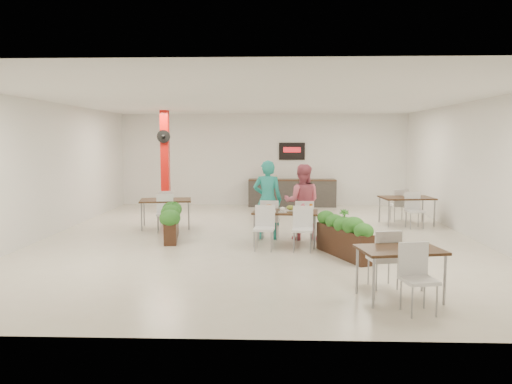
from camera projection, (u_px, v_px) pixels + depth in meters
ground at (258, 238)px, 11.73m from camera, size 12.00×12.00×0.00m
room_shell at (258, 153)px, 11.52m from camera, size 10.10×12.10×3.22m
red_column at (165, 161)px, 15.43m from camera, size 0.40×0.41×3.20m
service_counter at (292, 192)px, 17.27m from camera, size 3.00×0.64×2.20m
main_table at (285, 216)px, 10.89m from camera, size 1.47×1.73×0.92m
diner_man at (268, 200)px, 11.52m from camera, size 0.71×0.50×1.83m
diner_woman at (302, 202)px, 11.50m from camera, size 0.91×0.74×1.74m
planter_left at (171, 218)px, 11.56m from camera, size 0.60×1.70×0.89m
planter_right at (343, 232)px, 9.80m from camera, size 0.95×1.70×0.94m
side_table_a at (166, 204)px, 13.02m from camera, size 1.43×1.67×0.92m
side_table_b at (407, 201)px, 13.55m from camera, size 1.44×1.65×0.92m
side_table_c at (400, 257)px, 7.16m from camera, size 1.28×1.67×0.92m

